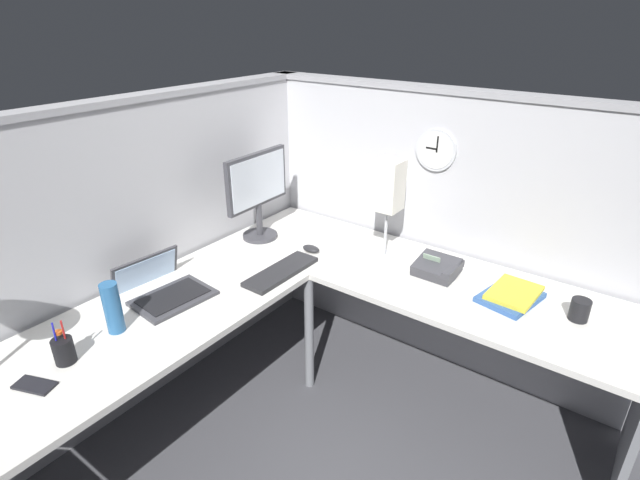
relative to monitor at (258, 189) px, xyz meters
name	(u,v)px	position (x,y,z in m)	size (l,w,h in m)	color
ground_plane	(315,413)	(-0.32, -0.64, -1.02)	(6.80, 6.80, 0.00)	#47474C
cubicle_wall_back	(131,261)	(-0.69, 0.23, -0.23)	(2.57, 0.12, 1.58)	#B2B2B7
cubicle_wall_right	(446,234)	(0.55, -0.90, -0.23)	(0.12, 2.37, 1.58)	#B2B2B7
desk	(304,332)	(-0.47, -0.69, -0.39)	(2.35, 2.15, 0.73)	silver
monitor	(258,189)	(0.00, 0.00, 0.00)	(0.46, 0.20, 0.50)	#38383D
laptop	(161,288)	(-0.73, -0.04, -0.27)	(0.37, 0.41, 0.22)	#38383D
keyboard	(281,272)	(-0.26, -0.38, -0.28)	(0.43, 0.14, 0.02)	#232326
computer_mouse	(311,249)	(0.03, -0.35, -0.28)	(0.06, 0.10, 0.03)	#232326
pen_cup	(64,350)	(-1.25, -0.17, -0.24)	(0.08, 0.08, 0.18)	black
cell_phone	(35,385)	(-1.39, -0.21, -0.29)	(0.07, 0.14, 0.01)	black
thermos_flask	(113,308)	(-1.02, -0.14, -0.18)	(0.07, 0.07, 0.22)	#26598C
office_phone	(438,268)	(0.19, -1.02, -0.26)	(0.19, 0.21, 0.11)	#38383D
book_stack	(512,295)	(0.18, -1.38, -0.27)	(0.32, 0.26, 0.04)	#335999
desk_lamp_paper	(388,188)	(0.22, -0.70, 0.09)	(0.13, 0.13, 0.53)	#B7BABF
coffee_mug	(580,310)	(0.18, -1.66, -0.25)	(0.08, 0.08, 0.10)	black
wall_clock	(436,150)	(0.49, -0.82, 0.25)	(0.04, 0.22, 0.22)	#B7BABF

